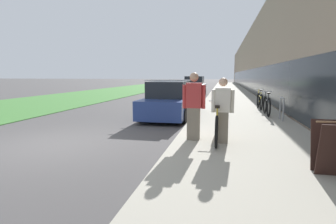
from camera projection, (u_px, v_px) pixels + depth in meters
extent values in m
plane|color=#474444|center=(51.00, 145.00, 6.63)|extent=(220.00, 220.00, 0.00)
cube|color=#A39E8E|center=(230.00, 92.00, 25.97)|extent=(3.79, 70.00, 0.12)
cube|color=gray|center=(288.00, 62.00, 31.84)|extent=(10.00, 70.00, 6.72)
cube|color=#1E2328|center=(245.00, 79.00, 33.15)|extent=(0.10, 63.00, 2.20)
cube|color=#3D7533|center=(128.00, 89.00, 32.34)|extent=(7.71, 70.00, 0.03)
torus|color=black|center=(218.00, 120.00, 7.50)|extent=(0.06, 0.75, 0.75)
torus|color=black|center=(216.00, 132.00, 5.93)|extent=(0.06, 0.75, 0.75)
cylinder|color=yellow|center=(218.00, 116.00, 6.69)|extent=(0.04, 1.38, 0.04)
cylinder|color=yellow|center=(217.00, 123.00, 6.39)|extent=(0.04, 0.82, 0.34)
cylinder|color=yellow|center=(217.00, 113.00, 6.16)|extent=(0.03, 0.03, 0.31)
cube|color=black|center=(217.00, 107.00, 6.14)|extent=(0.11, 0.22, 0.05)
cylinder|color=yellow|center=(218.00, 107.00, 7.32)|extent=(0.03, 0.03, 0.33)
cylinder|color=silver|center=(218.00, 101.00, 7.30)|extent=(0.52, 0.03, 0.03)
cube|color=#756B5B|center=(222.00, 127.00, 6.41)|extent=(0.29, 0.21, 0.77)
cube|color=beige|center=(223.00, 100.00, 6.32)|extent=(0.36, 0.21, 0.59)
cylinder|color=beige|center=(213.00, 101.00, 6.37)|extent=(0.09, 0.09, 0.55)
cylinder|color=beige|center=(232.00, 101.00, 6.27)|extent=(0.09, 0.09, 0.55)
sphere|color=tan|center=(223.00, 82.00, 6.26)|extent=(0.21, 0.21, 0.21)
cube|color=#756B5B|center=(194.00, 124.00, 6.72)|extent=(0.32, 0.23, 0.83)
cube|color=#B23333|center=(194.00, 95.00, 6.62)|extent=(0.39, 0.23, 0.63)
cylinder|color=#B23333|center=(184.00, 97.00, 6.68)|extent=(0.10, 0.10, 0.60)
cylinder|color=#B23333|center=(204.00, 97.00, 6.58)|extent=(0.10, 0.10, 0.60)
sphere|color=tan|center=(194.00, 77.00, 6.56)|extent=(0.22, 0.22, 0.22)
cylinder|color=gray|center=(283.00, 110.00, 9.36)|extent=(0.05, 0.05, 0.82)
cylinder|color=gray|center=(280.00, 108.00, 9.90)|extent=(0.05, 0.05, 0.82)
cylinder|color=gray|center=(282.00, 98.00, 9.57)|extent=(0.05, 0.55, 0.05)
torus|color=black|center=(265.00, 105.00, 11.31)|extent=(0.06, 0.77, 0.77)
torus|color=black|center=(269.00, 107.00, 10.37)|extent=(0.06, 0.77, 0.77)
cylinder|color=black|center=(267.00, 100.00, 10.81)|extent=(0.04, 0.82, 0.04)
cylinder|color=black|center=(268.00, 103.00, 10.64)|extent=(0.04, 0.50, 0.35)
cylinder|color=black|center=(268.00, 97.00, 10.49)|extent=(0.03, 0.03, 0.32)
cube|color=black|center=(269.00, 93.00, 10.46)|extent=(0.11, 0.22, 0.05)
cylinder|color=black|center=(266.00, 95.00, 11.18)|extent=(0.03, 0.03, 0.34)
cylinder|color=silver|center=(266.00, 91.00, 11.15)|extent=(0.52, 0.03, 0.03)
torus|color=black|center=(258.00, 100.00, 13.40)|extent=(0.06, 0.77, 0.77)
torus|color=black|center=(261.00, 102.00, 12.34)|extent=(0.06, 0.77, 0.77)
cylinder|color=yellow|center=(260.00, 96.00, 12.84)|extent=(0.04, 0.93, 0.04)
cylinder|color=yellow|center=(260.00, 99.00, 12.64)|extent=(0.04, 0.56, 0.35)
cylinder|color=yellow|center=(261.00, 94.00, 12.48)|extent=(0.03, 0.03, 0.32)
cube|color=black|center=(261.00, 90.00, 12.46)|extent=(0.11, 0.22, 0.05)
cylinder|color=yellow|center=(259.00, 92.00, 13.26)|extent=(0.03, 0.03, 0.33)
cylinder|color=silver|center=(259.00, 89.00, 13.24)|extent=(0.52, 0.03, 0.03)
cube|color=#331E19|center=(328.00, 145.00, 4.56)|extent=(0.56, 0.20, 0.89)
cylinder|color=#93704C|center=(335.00, 122.00, 4.32)|extent=(0.56, 0.03, 0.03)
cube|color=navy|center=(169.00, 105.00, 11.00)|extent=(1.73, 4.25, 0.71)
cube|color=#1E2328|center=(169.00, 89.00, 10.91)|extent=(1.48, 2.12, 0.65)
cylinder|color=silver|center=(171.00, 80.00, 11.31)|extent=(1.85, 0.04, 0.04)
cylinder|color=silver|center=(167.00, 80.00, 10.40)|extent=(1.85, 0.04, 0.04)
cylinder|color=black|center=(158.00, 106.00, 12.43)|extent=(0.22, 0.60, 0.60)
cylinder|color=black|center=(192.00, 107.00, 12.10)|extent=(0.22, 0.60, 0.60)
cylinder|color=black|center=(142.00, 114.00, 9.96)|extent=(0.22, 0.60, 0.60)
cylinder|color=black|center=(183.00, 115.00, 9.64)|extent=(0.22, 0.60, 0.60)
ellipsoid|color=white|center=(185.00, 96.00, 16.92)|extent=(1.71, 3.93, 0.55)
cube|color=#1E2328|center=(186.00, 90.00, 17.34)|extent=(1.20, 0.04, 0.26)
cylinder|color=black|center=(176.00, 96.00, 18.20)|extent=(0.22, 0.60, 0.60)
cylinder|color=black|center=(199.00, 97.00, 17.87)|extent=(0.22, 0.60, 0.60)
cylinder|color=black|center=(170.00, 99.00, 15.99)|extent=(0.22, 0.60, 0.60)
cylinder|color=black|center=(196.00, 100.00, 15.66)|extent=(0.22, 0.60, 0.60)
cube|color=black|center=(195.00, 89.00, 22.38)|extent=(1.69, 4.23, 0.83)
cube|color=#1E2328|center=(195.00, 80.00, 22.28)|extent=(1.45, 2.12, 0.69)
cylinder|color=black|center=(187.00, 91.00, 23.81)|extent=(0.22, 0.60, 0.60)
cylinder|color=black|center=(205.00, 92.00, 23.49)|extent=(0.22, 0.60, 0.60)
cylinder|color=black|center=(183.00, 93.00, 21.35)|extent=(0.22, 0.60, 0.60)
cylinder|color=black|center=(202.00, 93.00, 21.03)|extent=(0.22, 0.60, 0.60)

